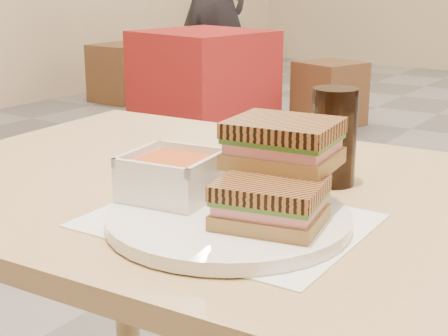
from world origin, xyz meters
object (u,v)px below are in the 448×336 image
Objects in this scene: bg_chair_0l at (122,73)px; bg_chair_0r at (329,94)px; panini_lower at (270,203)px; plate at (228,218)px; bg_table_0 at (204,81)px; soup_bowl at (172,178)px; main_table at (288,271)px; cola_glass at (334,137)px.

bg_chair_0l is 1.87m from bg_chair_0r.
bg_chair_0l is (-3.50, 3.56, -0.55)m from panini_lower.
plate is 2.20× the size of panini_lower.
bg_table_0 is (-2.24, 3.07, -0.42)m from plate.
plate is 0.62× the size of bg_chair_0l.
panini_lower is at bearing -53.27° from bg_table_0.
soup_bowl is 0.15m from panini_lower.
bg_table_0 is (-2.24, 2.93, -0.30)m from main_table.
bg_chair_0r is (-1.58, 3.55, -0.41)m from main_table.
cola_glass is (-0.03, 0.23, 0.03)m from panini_lower.
panini_lower is (0.15, -0.02, 0.00)m from soup_bowl.
cola_glass is 0.16× the size of bg_table_0.
main_table is 8.82× the size of cola_glass.
cola_glass reaches higher than plate.
bg_table_0 is (-2.14, 3.06, -0.45)m from soup_bowl.
main_table is 10.11× the size of soup_bowl.
panini_lower is 0.27× the size of bg_chair_0r.
main_table is at bearing -52.54° from bg_table_0.
panini_lower is 5.03m from bg_chair_0l.
bg_chair_0l is (-3.47, 3.33, -0.58)m from cola_glass.
panini_lower reaches higher than bg_chair_0l.
bg_chair_0r is (-1.64, 3.70, -0.57)m from panini_lower.
cola_glass is 3.67m from bg_table_0.
panini_lower is at bearing -5.83° from soup_bowl.
bg_chair_0l is at bearing -175.82° from bg_chair_0r.
main_table is at bearing -44.69° from bg_chair_0l.
bg_chair_0r is at bearing 111.91° from soup_bowl.
plate is 4.98m from bg_chair_0l.
cola_glass reaches higher than soup_bowl.
panini_lower is 0.15× the size of bg_table_0.
panini_lower is 0.96× the size of cola_glass.
cola_glass reaches higher than bg_table_0.
plate is at bearing -66.91° from bg_chair_0r.
plate is 3.82m from bg_table_0.
bg_chair_0r is at bearing 43.23° from bg_table_0.
main_table is 0.20m from cola_glass.
panini_lower is at bearing -70.59° from main_table.
bg_table_0 is at bearing 124.99° from soup_bowl.
bg_chair_0r is at bearing 114.03° from main_table.
cola_glass reaches higher than bg_chair_0r.
bg_chair_0l is at bearing 136.21° from cola_glass.
cola_glass is 3.87m from bg_chair_0r.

